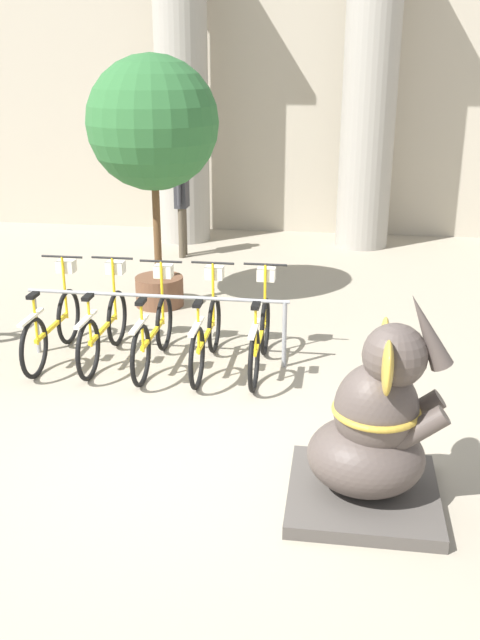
{
  "coord_description": "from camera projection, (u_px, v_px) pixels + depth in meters",
  "views": [
    {
      "loc": [
        1.29,
        -5.23,
        3.18
      ],
      "look_at": [
        0.42,
        0.66,
        1.0
      ],
      "focal_mm": 40.0,
      "sensor_mm": 36.0,
      "label": 1
    }
  ],
  "objects": [
    {
      "name": "ground_plane",
      "position": [
        180.0,
        452.0,
        6.13
      ],
      "size": [
        60.0,
        60.0,
        0.0
      ],
      "primitive_type": "plane",
      "color": "#9E937F"
    },
    {
      "name": "building_facade",
      "position": [
        280.0,
        70.0,
        13.09
      ],
      "size": [
        20.0,
        0.2,
        6.0
      ],
      "color": "#B2A893",
      "rests_on": "ground_plane"
    },
    {
      "name": "column_left",
      "position": [
        182.0,
        93.0,
        12.51
      ],
      "size": [
        1.16,
        1.16,
        5.16
      ],
      "color": "gray",
      "rests_on": "ground_plane"
    },
    {
      "name": "column_right",
      "position": [
        370.0,
        94.0,
        12.07
      ],
      "size": [
        1.16,
        1.16,
        5.16
      ],
      "color": "gray",
      "rests_on": "ground_plane"
    },
    {
      "name": "bike_rack",
      "position": [
        156.0,
        310.0,
        7.84
      ],
      "size": [
        2.93,
        0.05,
        0.77
      ],
      "color": "gray",
      "rests_on": "ground_plane"
    },
    {
      "name": "bicycle_0",
      "position": [
        53.0,
        324.0,
        7.95
      ],
      "size": [
        0.48,
        1.64,
        1.08
      ],
      "color": "black",
      "rests_on": "ground_plane"
    },
    {
      "name": "bicycle_1",
      "position": [
        104.0,
        325.0,
        7.9
      ],
      "size": [
        0.48,
        1.64,
        1.08
      ],
      "color": "black",
      "rests_on": "ground_plane"
    },
    {
      "name": "bicycle_2",
      "position": [
        154.0,
        330.0,
        7.76
      ],
      "size": [
        0.48,
        1.64,
        1.08
      ],
      "color": "black",
      "rests_on": "ground_plane"
    },
    {
      "name": "bicycle_3",
      "position": [
        207.0,
        332.0,
        7.7
      ],
      "size": [
        0.48,
        1.64,
        1.08
      ],
      "color": "black",
      "rests_on": "ground_plane"
    },
    {
      "name": "bicycle_4",
      "position": [
        260.0,
        334.0,
        7.64
      ],
      "size": [
        0.48,
        1.64,
        1.08
      ],
      "color": "black",
      "rests_on": "ground_plane"
    },
    {
      "name": "elephant_statue",
      "position": [
        374.0,
        434.0,
        5.26
      ],
      "size": [
        1.14,
        1.14,
        1.71
      ],
      "color": "#4C4742",
      "rests_on": "ground_plane"
    },
    {
      "name": "person_pedestrian",
      "position": [
        182.0,
        196.0,
        11.88
      ],
      "size": [
        0.23,
        0.47,
        1.73
      ],
      "color": "brown",
      "rests_on": "ground_plane"
    },
    {
      "name": "potted_tree",
      "position": [
        153.0,
        130.0,
        9.0
      ],
      "size": [
        1.68,
        1.68,
        3.27
      ],
      "color": "brown",
      "rests_on": "ground_plane"
    }
  ]
}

